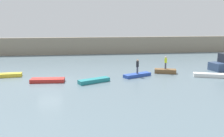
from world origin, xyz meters
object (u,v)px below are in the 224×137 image
rowboat_white (211,75)px  rowboat_brown (165,71)px  rowboat_blue (137,75)px  person_dark_shirt (137,66)px  rowboat_red (48,80)px  person_hiviz_shirt (166,62)px  rowboat_teal (94,81)px  rowboat_yellow (10,75)px

rowboat_white → rowboat_brown: bearing=168.6°
rowboat_blue → person_dark_shirt: (0.00, 0.00, 1.17)m
rowboat_red → rowboat_blue: size_ratio=1.02×
rowboat_brown → rowboat_white: rowboat_brown is taller
rowboat_brown → person_dark_shirt: (-4.04, -1.47, 1.10)m
rowboat_white → person_hiviz_shirt: size_ratio=2.35×
rowboat_teal → person_dark_shirt: bearing=-3.6°
rowboat_yellow → person_dark_shirt: bearing=-12.9°
rowboat_red → rowboat_brown: bearing=14.1°
rowboat_yellow → person_dark_shirt: size_ratio=1.52×
rowboat_red → person_hiviz_shirt: (14.41, 2.71, 1.25)m
rowboat_teal → person_dark_shirt: size_ratio=2.04×
rowboat_blue → rowboat_brown: bearing=-4.6°
rowboat_white → person_dark_shirt: bearing=-168.7°
rowboat_red → rowboat_blue: 10.44m
rowboat_yellow → rowboat_red: 5.76m
rowboat_brown → rowboat_red: bearing=-150.3°
rowboat_blue → rowboat_yellow: bearing=148.0°
rowboat_teal → person_dark_shirt: person_dark_shirt is taller
rowboat_blue → rowboat_brown: (4.04, 1.47, 0.07)m
rowboat_teal → person_hiviz_shirt: size_ratio=2.13×
person_dark_shirt → rowboat_red: bearing=-173.2°
rowboat_red → rowboat_white: bearing=3.0°
rowboat_teal → rowboat_blue: rowboat_teal is taller
rowboat_red → rowboat_teal: bearing=-6.5°
rowboat_red → person_dark_shirt: (10.37, 1.24, 1.16)m
rowboat_red → person_dark_shirt: 10.51m
rowboat_blue → rowboat_red: bearing=162.2°
rowboat_yellow → person_hiviz_shirt: (19.20, -0.49, 1.24)m
rowboat_brown → rowboat_teal: bearing=-140.0°
rowboat_brown → person_hiviz_shirt: (0.00, 0.00, 1.19)m
rowboat_brown → person_hiviz_shirt: 1.19m
rowboat_brown → rowboat_white: (4.60, -2.86, -0.04)m
rowboat_yellow → rowboat_blue: 15.28m
person_hiviz_shirt → rowboat_teal: bearing=-159.0°
rowboat_brown → rowboat_white: 5.41m
rowboat_brown → rowboat_white: bearing=-12.9°
rowboat_blue → rowboat_brown: 4.30m
rowboat_teal → person_dark_shirt: (5.33, 2.13, 1.15)m
rowboat_yellow → rowboat_teal: rowboat_yellow is taller
rowboat_white → person_dark_shirt: size_ratio=2.25×
rowboat_white → person_hiviz_shirt: person_hiviz_shirt is taller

